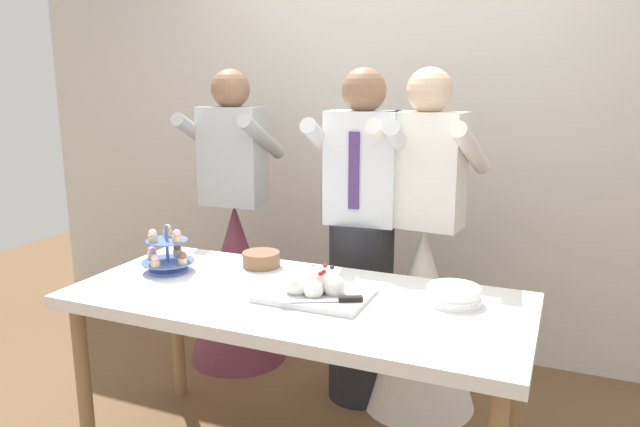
# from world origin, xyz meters

# --- Properties ---
(rear_wall) EXTENTS (5.20, 0.10, 2.90)m
(rear_wall) POSITION_xyz_m (0.00, 1.43, 1.45)
(rear_wall) COLOR beige
(rear_wall) RESTS_ON ground_plane
(dessert_table) EXTENTS (1.80, 0.80, 0.78)m
(dessert_table) POSITION_xyz_m (0.00, 0.00, 0.70)
(dessert_table) COLOR white
(dessert_table) RESTS_ON ground_plane
(cupcake_stand) EXTENTS (0.23, 0.23, 0.21)m
(cupcake_stand) POSITION_xyz_m (-0.64, 0.05, 0.85)
(cupcake_stand) COLOR #4C66B2
(cupcake_stand) RESTS_ON dessert_table
(main_cake_tray) EXTENTS (0.42, 0.33, 0.13)m
(main_cake_tray) POSITION_xyz_m (0.08, 0.01, 0.82)
(main_cake_tray) COLOR silver
(main_cake_tray) RESTS_ON dessert_table
(plate_stack) EXTENTS (0.21, 0.21, 0.07)m
(plate_stack) POSITION_xyz_m (0.59, 0.15, 0.81)
(plate_stack) COLOR white
(plate_stack) RESTS_ON dessert_table
(round_cake) EXTENTS (0.24, 0.24, 0.08)m
(round_cake) POSITION_xyz_m (-0.28, 0.24, 0.81)
(round_cake) COLOR white
(round_cake) RESTS_ON dessert_table
(person_groom) EXTENTS (0.49, 0.52, 1.66)m
(person_groom) POSITION_xyz_m (0.04, 0.68, 0.75)
(person_groom) COLOR #232328
(person_groom) RESTS_ON ground_plane
(person_bride) EXTENTS (0.56, 0.56, 1.66)m
(person_bride) POSITION_xyz_m (0.34, 0.72, 0.58)
(person_bride) COLOR white
(person_bride) RESTS_ON ground_plane
(person_guest) EXTENTS (0.56, 0.56, 1.66)m
(person_guest) POSITION_xyz_m (-0.77, 0.82, 0.58)
(person_guest) COLOR brown
(person_guest) RESTS_ON ground_plane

